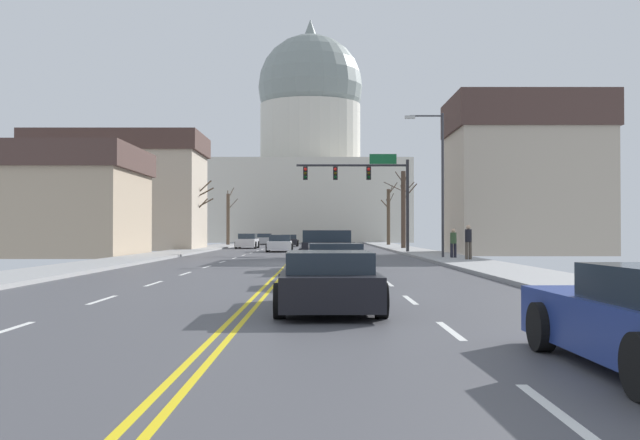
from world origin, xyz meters
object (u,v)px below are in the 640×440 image
(sedan_near_00, at_px, (329,247))
(sedan_oncoming_03, at_px, (267,239))
(sedan_near_01, at_px, (331,250))
(sedan_oncoming_00, at_px, (282,244))
(sedan_near_02, at_px, (332,252))
(sedan_oncoming_02, at_px, (291,241))
(pickup_truck_near_03, at_px, (329,252))
(sedan_near_04, at_px, (337,265))
(pedestrian_01, at_px, (456,241))
(signal_gantry, at_px, (370,181))
(sedan_oncoming_01, at_px, (250,241))
(sedan_near_05, at_px, (330,282))
(pedestrian_00, at_px, (471,240))
(street_lamp_right, at_px, (440,172))

(sedan_near_00, distance_m, sedan_oncoming_03, 38.61)
(sedan_near_01, height_order, sedan_oncoming_00, sedan_oncoming_00)
(sedan_near_02, distance_m, sedan_oncoming_02, 41.48)
(pickup_truck_near_03, height_order, sedan_near_04, pickup_truck_near_03)
(sedan_oncoming_02, bearing_deg, sedan_near_02, -84.84)
(sedan_near_04, relative_size, pedestrian_01, 3.00)
(sedan_near_01, distance_m, sedan_oncoming_03, 45.72)
(pedestrian_01, bearing_deg, sedan_oncoming_00, 122.21)
(signal_gantry, bearing_deg, sedan_oncoming_01, 123.25)
(sedan_near_05, distance_m, sedan_oncoming_00, 41.77)
(sedan_near_04, bearing_deg, sedan_near_00, 90.00)
(sedan_near_04, height_order, pedestrian_00, pedestrian_00)
(signal_gantry, relative_size, sedan_near_02, 1.77)
(sedan_oncoming_03, bearing_deg, sedan_near_04, -83.89)
(signal_gantry, distance_m, pedestrian_01, 13.22)
(street_lamp_right, relative_size, sedan_oncoming_00, 1.69)
(sedan_oncoming_03, bearing_deg, sedan_oncoming_02, -71.56)
(signal_gantry, xyz_separation_m, sedan_near_04, (-2.92, -29.99, -4.51))
(sedan_near_02, relative_size, pickup_truck_near_03, 0.78)
(sedan_oncoming_03, bearing_deg, sedan_near_05, -84.72)
(sedan_near_01, height_order, sedan_oncoming_03, sedan_oncoming_03)
(sedan_oncoming_01, xyz_separation_m, sedan_oncoming_03, (0.09, 19.40, -0.04))
(sedan_near_04, height_order, sedan_near_05, sedan_near_04)
(sedan_oncoming_00, relative_size, pedestrian_00, 2.70)
(signal_gantry, height_order, sedan_near_01, signal_gantry)
(sedan_near_01, height_order, pedestrian_01, pedestrian_01)
(sedan_near_04, bearing_deg, signal_gantry, 84.45)
(sedan_oncoming_00, height_order, pedestrian_01, pedestrian_01)
(signal_gantry, xyz_separation_m, sedan_near_01, (-2.86, -10.66, -4.54))
(pickup_truck_near_03, bearing_deg, sedan_oncoming_00, 97.08)
(sedan_near_05, relative_size, pedestrian_01, 2.95)
(sedan_near_02, relative_size, sedan_oncoming_00, 0.95)
(sedan_oncoming_00, xyz_separation_m, pedestrian_00, (10.54, -18.90, 0.50))
(street_lamp_right, xyz_separation_m, sedan_oncoming_00, (-9.53, 15.58, -4.21))
(sedan_near_01, bearing_deg, pedestrian_00, -29.30)
(sedan_oncoming_02, relative_size, sedan_oncoming_03, 0.99)
(sedan_oncoming_03, bearing_deg, pedestrian_00, -74.12)
(sedan_near_04, bearing_deg, sedan_near_05, -92.04)
(signal_gantry, bearing_deg, sedan_near_04, -95.55)
(street_lamp_right, xyz_separation_m, sedan_oncoming_03, (-12.97, 45.79, -4.22))
(sedan_near_00, distance_m, sedan_near_05, 33.87)
(sedan_near_01, xyz_separation_m, sedan_near_05, (-0.32, -26.68, 0.03))
(signal_gantry, xyz_separation_m, sedan_oncoming_00, (-6.39, 4.31, -4.47))
(pedestrian_00, bearing_deg, pedestrian_01, 96.18)
(sedan_oncoming_03, bearing_deg, pickup_truck_near_03, -83.23)
(street_lamp_right, bearing_deg, signal_gantry, 105.59)
(signal_gantry, height_order, pickup_truck_near_03, signal_gantry)
(sedan_near_00, height_order, sedan_oncoming_00, sedan_oncoming_00)
(sedan_near_05, distance_m, pedestrian_00, 23.90)
(sedan_near_01, bearing_deg, sedan_near_05, -90.69)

